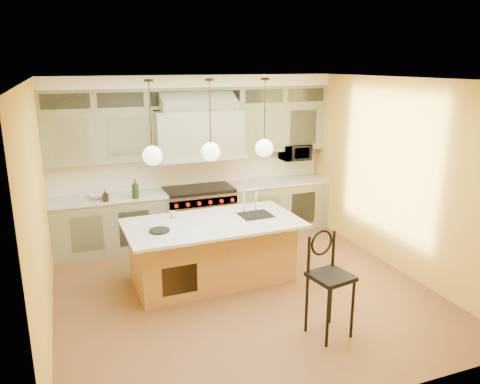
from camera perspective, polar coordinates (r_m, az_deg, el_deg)
name	(u,v)px	position (r m, az deg, el deg)	size (l,w,h in m)	color
floor	(242,290)	(6.74, 0.28, -11.83)	(5.00, 5.00, 0.00)	brown
ceiling	(243,79)	(6.00, 0.32, 13.62)	(5.00, 5.00, 0.00)	white
wall_back	(193,157)	(8.53, -5.78, 4.28)	(5.00, 5.00, 0.00)	gold
wall_front	(349,263)	(4.11, 13.10, -8.48)	(5.00, 5.00, 0.00)	gold
wall_left	(39,211)	(5.84, -23.27, -2.18)	(5.00, 5.00, 0.00)	gold
wall_right	(396,175)	(7.46, 18.51, 1.93)	(5.00, 5.00, 0.00)	gold
back_cabinetry	(197,161)	(8.29, -5.29, 3.81)	(5.00, 0.77, 2.90)	gray
range	(199,213)	(8.44, -4.97, -2.59)	(1.20, 0.74, 0.96)	silver
kitchen_island	(213,250)	(6.84, -3.34, -7.08)	(2.50, 1.36, 1.35)	#A86D3B
counter_stool	(329,277)	(5.55, 10.78, -10.18)	(0.51, 0.51, 1.25)	black
microwave	(295,152)	(9.01, 6.74, 4.84)	(0.54, 0.37, 0.30)	black
oil_bottle_a	(135,189)	(7.84, -12.64, 0.37)	(0.12, 0.13, 0.32)	#193213
oil_bottle_b	(105,196)	(7.81, -16.11, -0.42)	(0.09, 0.09, 0.19)	black
fruit_bowl	(99,196)	(8.04, -16.83, -0.46)	(0.31, 0.31, 0.08)	beige
cup	(173,215)	(6.85, -8.20, -2.76)	(0.11, 0.11, 0.10)	silver
pendant_left	(152,153)	(6.24, -10.65, 4.64)	(0.26, 0.26, 1.11)	#2D2319
pendant_center	(211,150)	(6.43, -3.60, 5.18)	(0.26, 0.26, 1.11)	#2D2319
pendant_right	(264,146)	(6.70, 2.97, 5.62)	(0.26, 0.26, 1.11)	#2D2319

